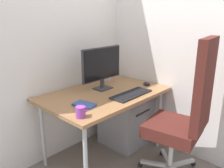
{
  "coord_description": "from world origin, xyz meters",
  "views": [
    {
      "loc": [
        -1.53,
        -1.52,
        1.45
      ],
      "look_at": [
        0.02,
        -0.08,
        0.81
      ],
      "focal_mm": 36.9,
      "sensor_mm": 36.0,
      "label": 1
    }
  ],
  "objects_px": {
    "notebook": "(84,105)",
    "mouse": "(147,84)",
    "monitor": "(102,65)",
    "coffee_mug": "(81,112)",
    "pen_holder": "(107,76)",
    "keyboard": "(131,94)",
    "office_chair": "(186,113)",
    "filing_cabinet": "(126,117)"
  },
  "relations": [
    {
      "from": "notebook",
      "to": "filing_cabinet",
      "type": "bearing_deg",
      "value": -1.16
    },
    {
      "from": "mouse",
      "to": "keyboard",
      "type": "bearing_deg",
      "value": 175.82
    },
    {
      "from": "notebook",
      "to": "coffee_mug",
      "type": "relative_size",
      "value": 1.71
    },
    {
      "from": "filing_cabinet",
      "to": "mouse",
      "type": "relative_size",
      "value": 7.73
    },
    {
      "from": "pen_holder",
      "to": "keyboard",
      "type": "bearing_deg",
      "value": -111.74
    },
    {
      "from": "notebook",
      "to": "mouse",
      "type": "bearing_deg",
      "value": -15.12
    },
    {
      "from": "keyboard",
      "to": "notebook",
      "type": "distance_m",
      "value": 0.5
    },
    {
      "from": "office_chair",
      "to": "keyboard",
      "type": "relative_size",
      "value": 2.83
    },
    {
      "from": "filing_cabinet",
      "to": "coffee_mug",
      "type": "bearing_deg",
      "value": -161.83
    },
    {
      "from": "coffee_mug",
      "to": "monitor",
      "type": "bearing_deg",
      "value": 32.33
    },
    {
      "from": "office_chair",
      "to": "coffee_mug",
      "type": "xyz_separation_m",
      "value": [
        -0.76,
        0.48,
        0.11
      ]
    },
    {
      "from": "notebook",
      "to": "office_chair",
      "type": "bearing_deg",
      "value": -58.75
    },
    {
      "from": "monitor",
      "to": "keyboard",
      "type": "bearing_deg",
      "value": -82.47
    },
    {
      "from": "monitor",
      "to": "mouse",
      "type": "xyz_separation_m",
      "value": [
        0.41,
        -0.27,
        -0.23
      ]
    },
    {
      "from": "filing_cabinet",
      "to": "pen_holder",
      "type": "relative_size",
      "value": 3.39
    },
    {
      "from": "mouse",
      "to": "coffee_mug",
      "type": "distance_m",
      "value": 1.02
    },
    {
      "from": "keyboard",
      "to": "mouse",
      "type": "height_order",
      "value": "mouse"
    },
    {
      "from": "monitor",
      "to": "pen_holder",
      "type": "bearing_deg",
      "value": 36.09
    },
    {
      "from": "office_chair",
      "to": "notebook",
      "type": "distance_m",
      "value": 0.87
    },
    {
      "from": "office_chair",
      "to": "pen_holder",
      "type": "distance_m",
      "value": 1.06
    },
    {
      "from": "keyboard",
      "to": "notebook",
      "type": "height_order",
      "value": "same"
    },
    {
      "from": "office_chair",
      "to": "filing_cabinet",
      "type": "bearing_deg",
      "value": 80.15
    },
    {
      "from": "monitor",
      "to": "coffee_mug",
      "type": "height_order",
      "value": "monitor"
    },
    {
      "from": "notebook",
      "to": "coffee_mug",
      "type": "xyz_separation_m",
      "value": [
        -0.17,
        -0.15,
        0.03
      ]
    },
    {
      "from": "notebook",
      "to": "monitor",
      "type": "bearing_deg",
      "value": 15.5
    },
    {
      "from": "office_chair",
      "to": "pen_holder",
      "type": "bearing_deg",
      "value": 84.32
    },
    {
      "from": "monitor",
      "to": "notebook",
      "type": "xyz_separation_m",
      "value": [
        -0.44,
        -0.23,
        -0.24
      ]
    },
    {
      "from": "notebook",
      "to": "keyboard",
      "type": "bearing_deg",
      "value": -25.94
    },
    {
      "from": "monitor",
      "to": "pen_holder",
      "type": "xyz_separation_m",
      "value": [
        0.26,
        0.19,
        -0.19
      ]
    },
    {
      "from": "monitor",
      "to": "filing_cabinet",
      "type": "bearing_deg",
      "value": -17.0
    },
    {
      "from": "filing_cabinet",
      "to": "mouse",
      "type": "distance_m",
      "value": 0.47
    },
    {
      "from": "mouse",
      "to": "notebook",
      "type": "bearing_deg",
      "value": 161.11
    },
    {
      "from": "filing_cabinet",
      "to": "keyboard",
      "type": "height_order",
      "value": "keyboard"
    },
    {
      "from": "monitor",
      "to": "keyboard",
      "type": "xyz_separation_m",
      "value": [
        0.05,
        -0.35,
        -0.24
      ]
    },
    {
      "from": "office_chair",
      "to": "monitor",
      "type": "height_order",
      "value": "office_chair"
    },
    {
      "from": "keyboard",
      "to": "notebook",
      "type": "xyz_separation_m",
      "value": [
        -0.48,
        0.12,
        0.0
      ]
    },
    {
      "from": "mouse",
      "to": "pen_holder",
      "type": "xyz_separation_m",
      "value": [
        -0.15,
        0.46,
        0.04
      ]
    },
    {
      "from": "keyboard",
      "to": "coffee_mug",
      "type": "relative_size",
      "value": 4.15
    },
    {
      "from": "mouse",
      "to": "pen_holder",
      "type": "relative_size",
      "value": 0.44
    },
    {
      "from": "monitor",
      "to": "mouse",
      "type": "relative_size",
      "value": 6.33
    },
    {
      "from": "filing_cabinet",
      "to": "monitor",
      "type": "height_order",
      "value": "monitor"
    },
    {
      "from": "monitor",
      "to": "mouse",
      "type": "height_order",
      "value": "monitor"
    }
  ]
}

